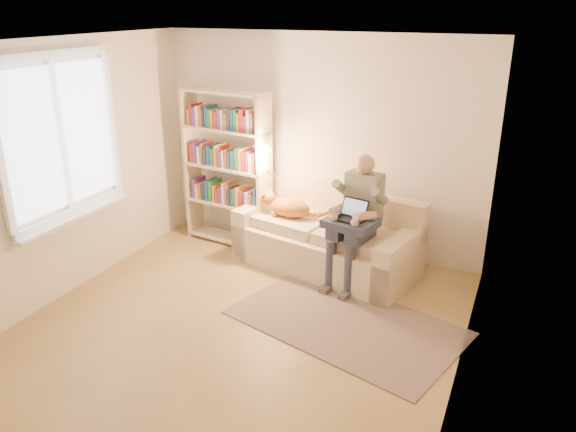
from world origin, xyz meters
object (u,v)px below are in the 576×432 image
at_px(person, 357,213).
at_px(laptop, 350,214).
at_px(cat, 286,206).
at_px(sofa, 328,241).
at_px(bookshelf, 227,161).

height_order(person, laptop, person).
bearing_deg(cat, laptop, -8.51).
xyz_separation_m(sofa, bookshelf, (-1.39, 0.16, 0.76)).
distance_m(cat, bookshelf, 0.98).
xyz_separation_m(sofa, laptop, (0.36, -0.35, 0.52)).
relative_size(cat, laptop, 2.20).
distance_m(sofa, cat, 0.63).
bearing_deg(person, bookshelf, 179.44).
bearing_deg(bookshelf, person, -4.81).
height_order(sofa, cat, sofa).
distance_m(cat, laptop, 0.96).
relative_size(sofa, laptop, 6.45).
height_order(sofa, bookshelf, bookshelf).
xyz_separation_m(person, bookshelf, (-1.80, 0.40, 0.27)).
xyz_separation_m(laptop, bookshelf, (-1.75, 0.51, 0.24)).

